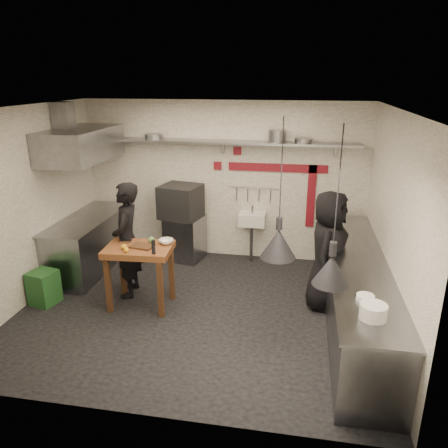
% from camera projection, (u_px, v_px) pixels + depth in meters
% --- Properties ---
extents(floor, '(5.00, 5.00, 0.00)m').
position_uv_depth(floor, '(198.00, 309.00, 6.27)').
color(floor, black).
rests_on(floor, ground).
extents(ceiling, '(5.00, 5.00, 0.00)m').
position_uv_depth(ceiling, '(193.00, 109.00, 5.36)').
color(ceiling, beige).
rests_on(ceiling, floor).
extents(wall_back, '(5.00, 0.04, 2.80)m').
position_uv_depth(wall_back, '(223.00, 181.00, 7.77)').
color(wall_back, white).
rests_on(wall_back, floor).
extents(wall_front, '(5.00, 0.04, 2.80)m').
position_uv_depth(wall_front, '(139.00, 288.00, 3.86)').
color(wall_front, white).
rests_on(wall_front, floor).
extents(wall_left, '(0.04, 4.20, 2.80)m').
position_uv_depth(wall_left, '(25.00, 207.00, 6.23)').
color(wall_left, white).
rests_on(wall_left, floor).
extents(wall_right, '(0.04, 4.20, 2.80)m').
position_uv_depth(wall_right, '(392.00, 228.00, 5.40)').
color(wall_right, white).
rests_on(wall_right, floor).
extents(red_band_horiz, '(1.70, 0.02, 0.14)m').
position_uv_depth(red_band_horiz, '(277.00, 168.00, 7.50)').
color(red_band_horiz, maroon).
rests_on(red_band_horiz, wall_back).
extents(red_band_vert, '(0.14, 0.02, 1.10)m').
position_uv_depth(red_band_vert, '(311.00, 196.00, 7.56)').
color(red_band_vert, maroon).
rests_on(red_band_vert, wall_back).
extents(red_tile_a, '(0.14, 0.02, 0.14)m').
position_uv_depth(red_tile_a, '(237.00, 151.00, 7.53)').
color(red_tile_a, maroon).
rests_on(red_tile_a, wall_back).
extents(red_tile_b, '(0.14, 0.02, 0.14)m').
position_uv_depth(red_tile_b, '(218.00, 166.00, 7.68)').
color(red_tile_b, maroon).
rests_on(red_tile_b, wall_back).
extents(back_shelf, '(4.60, 0.34, 0.04)m').
position_uv_depth(back_shelf, '(221.00, 142.00, 7.37)').
color(back_shelf, slate).
rests_on(back_shelf, wall_back).
extents(shelf_bracket_left, '(0.04, 0.06, 0.24)m').
position_uv_depth(shelf_bracket_left, '(119.00, 144.00, 7.86)').
color(shelf_bracket_left, slate).
rests_on(shelf_bracket_left, wall_back).
extents(shelf_bracket_mid, '(0.04, 0.06, 0.24)m').
position_uv_depth(shelf_bracket_mid, '(223.00, 147.00, 7.54)').
color(shelf_bracket_mid, slate).
rests_on(shelf_bracket_mid, wall_back).
extents(shelf_bracket_right, '(0.04, 0.06, 0.24)m').
position_uv_depth(shelf_bracket_right, '(336.00, 150.00, 7.23)').
color(shelf_bracket_right, slate).
rests_on(shelf_bracket_right, wall_back).
extents(pan_far_left, '(0.31, 0.31, 0.09)m').
position_uv_depth(pan_far_left, '(153.00, 136.00, 7.55)').
color(pan_far_left, slate).
rests_on(pan_far_left, back_shelf).
extents(pan_mid_left, '(0.29, 0.29, 0.07)m').
position_uv_depth(pan_mid_left, '(156.00, 137.00, 7.54)').
color(pan_mid_left, slate).
rests_on(pan_mid_left, back_shelf).
extents(stock_pot, '(0.30, 0.30, 0.20)m').
position_uv_depth(stock_pot, '(277.00, 136.00, 7.18)').
color(stock_pot, slate).
rests_on(stock_pot, back_shelf).
extents(pan_right, '(0.29, 0.29, 0.08)m').
position_uv_depth(pan_right, '(304.00, 140.00, 7.12)').
color(pan_right, slate).
rests_on(pan_right, back_shelf).
extents(oven_stand, '(0.72, 0.68, 0.80)m').
position_uv_depth(oven_stand, '(185.00, 238.00, 7.90)').
color(oven_stand, slate).
rests_on(oven_stand, floor).
extents(combi_oven, '(0.77, 0.73, 0.58)m').
position_uv_depth(combi_oven, '(181.00, 201.00, 7.65)').
color(combi_oven, black).
rests_on(combi_oven, oven_stand).
extents(oven_door, '(0.49, 0.13, 0.46)m').
position_uv_depth(oven_door, '(177.00, 205.00, 7.44)').
color(oven_door, maroon).
rests_on(oven_door, combi_oven).
extents(oven_glass, '(0.32, 0.08, 0.34)m').
position_uv_depth(oven_glass, '(176.00, 206.00, 7.40)').
color(oven_glass, black).
rests_on(oven_glass, oven_door).
extents(hand_sink, '(0.46, 0.34, 0.22)m').
position_uv_depth(hand_sink, '(252.00, 219.00, 7.71)').
color(hand_sink, silver).
rests_on(hand_sink, wall_back).
extents(sink_tap, '(0.03, 0.03, 0.14)m').
position_uv_depth(sink_tap, '(252.00, 209.00, 7.65)').
color(sink_tap, slate).
rests_on(sink_tap, hand_sink).
extents(sink_drain, '(0.06, 0.06, 0.66)m').
position_uv_depth(sink_drain, '(251.00, 243.00, 7.82)').
color(sink_drain, slate).
rests_on(sink_drain, floor).
extents(utensil_rail, '(0.90, 0.02, 0.02)m').
position_uv_depth(utensil_rail, '(254.00, 187.00, 7.67)').
color(utensil_rail, slate).
rests_on(utensil_rail, wall_back).
extents(counter_right, '(0.70, 3.80, 0.90)m').
position_uv_depth(counter_right, '(355.00, 294.00, 5.76)').
color(counter_right, slate).
rests_on(counter_right, floor).
extents(counter_right_top, '(0.76, 3.90, 0.03)m').
position_uv_depth(counter_right_top, '(359.00, 262.00, 5.61)').
color(counter_right_top, slate).
rests_on(counter_right_top, counter_right).
extents(plate_stack, '(0.31, 0.31, 0.15)m').
position_uv_depth(plate_stack, '(373.00, 312.00, 4.24)').
color(plate_stack, silver).
rests_on(plate_stack, counter_right_top).
extents(small_bowl_right, '(0.22, 0.22, 0.05)m').
position_uv_depth(small_bowl_right, '(365.00, 297.00, 4.63)').
color(small_bowl_right, silver).
rests_on(small_bowl_right, counter_right_top).
extents(counter_left, '(0.70, 1.90, 0.90)m').
position_uv_depth(counter_left, '(89.00, 244.00, 7.46)').
color(counter_left, slate).
rests_on(counter_left, floor).
extents(counter_left_top, '(0.76, 2.00, 0.03)m').
position_uv_depth(counter_left_top, '(86.00, 218.00, 7.31)').
color(counter_left_top, slate).
rests_on(counter_left_top, counter_left).
extents(extractor_hood, '(0.78, 1.60, 0.50)m').
position_uv_depth(extractor_hood, '(81.00, 145.00, 6.90)').
color(extractor_hood, slate).
rests_on(extractor_hood, ceiling).
extents(hood_duct, '(0.28, 0.28, 0.50)m').
position_uv_depth(hood_duct, '(64.00, 118.00, 6.81)').
color(hood_duct, slate).
rests_on(hood_duct, ceiling).
extents(green_bin, '(0.42, 0.42, 0.50)m').
position_uv_depth(green_bin, '(44.00, 287.00, 6.37)').
color(green_bin, '#1E5121').
rests_on(green_bin, floor).
extents(prep_table, '(0.96, 0.70, 0.92)m').
position_uv_depth(prep_table, '(141.00, 276.00, 6.24)').
color(prep_table, brown).
rests_on(prep_table, floor).
extents(cutting_board, '(0.34, 0.27, 0.02)m').
position_uv_depth(cutting_board, '(142.00, 246.00, 6.07)').
color(cutting_board, '#482B18').
rests_on(cutting_board, prep_table).
extents(pepper_mill, '(0.06, 0.06, 0.20)m').
position_uv_depth(pepper_mill, '(153.00, 247.00, 5.81)').
color(pepper_mill, black).
rests_on(pepper_mill, prep_table).
extents(lemon_a, '(0.10, 0.10, 0.08)m').
position_uv_depth(lemon_a, '(124.00, 247.00, 5.97)').
color(lemon_a, gold).
rests_on(lemon_a, prep_table).
extents(lemon_b, '(0.07, 0.07, 0.07)m').
position_uv_depth(lemon_b, '(126.00, 250.00, 5.88)').
color(lemon_b, gold).
rests_on(lemon_b, prep_table).
extents(veg_ball, '(0.12, 0.12, 0.10)m').
position_uv_depth(veg_ball, '(151.00, 240.00, 6.19)').
color(veg_ball, '#55893E').
rests_on(veg_ball, prep_table).
extents(steel_tray, '(0.18, 0.14, 0.03)m').
position_uv_depth(steel_tray, '(126.00, 241.00, 6.26)').
color(steel_tray, slate).
rests_on(steel_tray, prep_table).
extents(bowl, '(0.27, 0.27, 0.07)m').
position_uv_depth(bowl, '(166.00, 241.00, 6.19)').
color(bowl, silver).
rests_on(bowl, prep_table).
extents(heat_lamp_near, '(0.47, 0.47, 1.54)m').
position_uv_depth(heat_lamp_near, '(281.00, 190.00, 4.62)').
color(heat_lamp_near, black).
rests_on(heat_lamp_near, ceiling).
extents(heat_lamp_far, '(0.37, 0.37, 1.53)m').
position_uv_depth(heat_lamp_far, '(337.00, 208.00, 3.98)').
color(heat_lamp_far, black).
rests_on(heat_lamp_far, ceiling).
extents(chef_left, '(0.52, 0.70, 1.75)m').
position_uv_depth(chef_left, '(127.00, 240.00, 6.45)').
color(chef_left, black).
rests_on(chef_left, floor).
extents(chef_right, '(0.74, 0.95, 1.72)m').
position_uv_depth(chef_right, '(328.00, 251.00, 6.10)').
color(chef_right, black).
rests_on(chef_right, floor).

